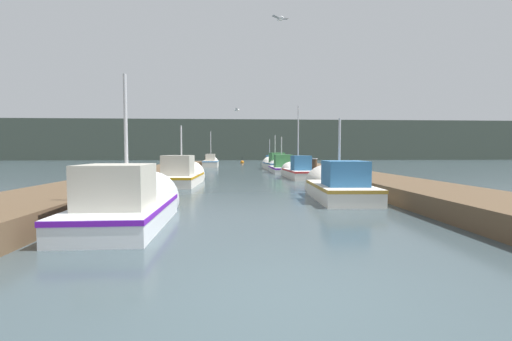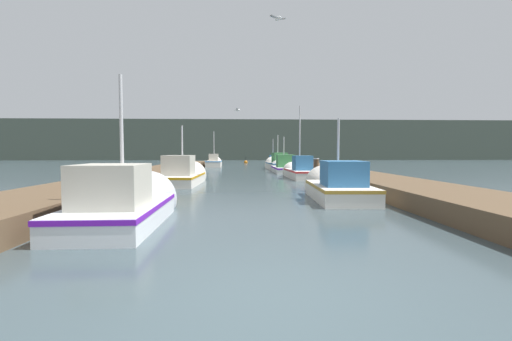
{
  "view_description": "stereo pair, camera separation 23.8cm",
  "coord_description": "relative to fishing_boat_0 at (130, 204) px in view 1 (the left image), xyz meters",
  "views": [
    {
      "loc": [
        -0.58,
        -3.69,
        1.68
      ],
      "look_at": [
        0.34,
        11.54,
        0.81
      ],
      "focal_mm": 24.0,
      "sensor_mm": 36.0,
      "label": 1
    },
    {
      "loc": [
        -0.34,
        -3.7,
        1.68
      ],
      "look_at": [
        0.34,
        11.54,
        0.81
      ],
      "focal_mm": 24.0,
      "sensor_mm": 36.0,
      "label": 2
    }
  ],
  "objects": [
    {
      "name": "fishing_boat_6",
      "position": [
        -0.15,
        28.85,
        0.02
      ],
      "size": [
        1.66,
        4.94,
        4.16
      ],
      "rotation": [
        0.0,
        0.0,
        0.02
      ],
      "color": "silver",
      "rests_on": "ground_plane"
    },
    {
      "name": "seagull_lead",
      "position": [
        3.88,
        2.52,
        5.32
      ],
      "size": [
        0.55,
        0.35,
        0.12
      ],
      "rotation": [
        0.0,
        0.0,
        0.45
      ],
      "color": "white"
    },
    {
      "name": "fishing_boat_4",
      "position": [
        6.12,
        19.08,
        -0.05
      ],
      "size": [
        1.69,
        5.57,
        3.35
      ],
      "rotation": [
        0.0,
        0.0,
        0.01
      ],
      "color": "silver",
      "rests_on": "ground_plane"
    },
    {
      "name": "mooring_piling_0",
      "position": [
        -1.27,
        35.93,
        0.14
      ],
      "size": [
        0.34,
        0.34,
        1.12
      ],
      "color": "#473523",
      "rests_on": "ground_plane"
    },
    {
      "name": "fishing_boat_2",
      "position": [
        -0.23,
        9.58,
        0.01
      ],
      "size": [
        1.96,
        5.13,
        3.54
      ],
      "rotation": [
        0.0,
        0.0,
        -0.04
      ],
      "color": "silver",
      "rests_on": "ground_plane"
    },
    {
      "name": "fishing_boat_3",
      "position": [
        6.37,
        13.1,
        -0.0
      ],
      "size": [
        1.55,
        4.97,
        4.84
      ],
      "rotation": [
        0.0,
        0.0,
        0.04
      ],
      "color": "silver",
      "rests_on": "ground_plane"
    },
    {
      "name": "channel_buoy",
      "position": [
        3.41,
        38.63,
        -0.28
      ],
      "size": [
        0.5,
        0.5,
        1.0
      ],
      "color": "#BF6513",
      "rests_on": "ground_plane"
    },
    {
      "name": "ground_plane",
      "position": [
        3.06,
        -4.49,
        -0.43
      ],
      "size": [
        200.0,
        200.0,
        0.0
      ],
      "color": "#38474C"
    },
    {
      "name": "fishing_boat_5",
      "position": [
        6.13,
        23.52,
        0.05
      ],
      "size": [
        2.09,
        5.3,
        3.65
      ],
      "rotation": [
        0.0,
        0.0,
        0.08
      ],
      "color": "silver",
      "rests_on": "ground_plane"
    },
    {
      "name": "fishing_boat_7",
      "position": [
        6.58,
        32.8,
        -0.08
      ],
      "size": [
        1.53,
        5.45,
        3.53
      ],
      "rotation": [
        0.0,
        0.0,
        -0.03
      ],
      "color": "silver",
      "rests_on": "ground_plane"
    },
    {
      "name": "dock_right",
      "position": [
        8.78,
        11.51,
        -0.16
      ],
      "size": [
        2.85,
        40.0,
        0.54
      ],
      "color": "brown",
      "rests_on": "ground_plane"
    },
    {
      "name": "seagull_1",
      "position": [
        2.55,
        8.64,
        3.26
      ],
      "size": [
        0.29,
        0.55,
        0.12
      ],
      "rotation": [
        0.0,
        0.0,
        4.67
      ],
      "color": "white"
    },
    {
      "name": "fishing_boat_0",
      "position": [
        0.0,
        0.0,
        0.0
      ],
      "size": [
        1.84,
        4.39,
        3.99
      ],
      "rotation": [
        0.0,
        0.0,
        0.01
      ],
      "color": "silver",
      "rests_on": "ground_plane"
    },
    {
      "name": "dock_left",
      "position": [
        -2.66,
        11.51,
        -0.16
      ],
      "size": [
        2.85,
        40.0,
        0.54
      ],
      "color": "brown",
      "rests_on": "ground_plane"
    },
    {
      "name": "mooring_piling_1",
      "position": [
        7.43,
        12.94,
        0.19
      ],
      "size": [
        0.37,
        0.37,
        1.22
      ],
      "color": "#473523",
      "rests_on": "ground_plane"
    },
    {
      "name": "distant_shore_ridge",
      "position": [
        3.06,
        62.83,
        3.33
      ],
      "size": [
        120.0,
        16.0,
        7.51
      ],
      "color": "#424C42",
      "rests_on": "ground_plane"
    },
    {
      "name": "fishing_boat_1",
      "position": [
        6.11,
        3.78,
        -0.01
      ],
      "size": [
        1.93,
        4.54,
        3.36
      ],
      "rotation": [
        0.0,
        0.0,
        -0.04
      ],
      "color": "silver",
      "rests_on": "ground_plane"
    }
  ]
}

